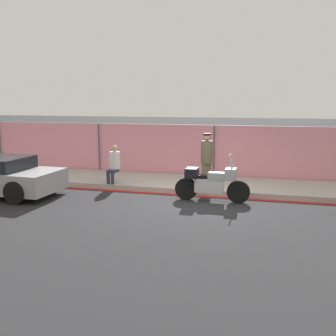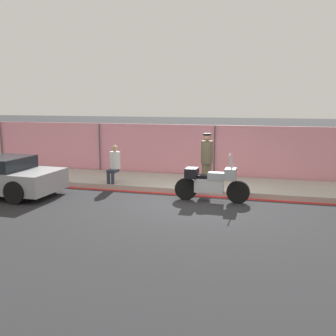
# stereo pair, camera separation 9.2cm
# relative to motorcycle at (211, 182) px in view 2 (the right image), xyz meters

# --- Properties ---
(ground_plane) EXTENTS (120.00, 120.00, 0.00)m
(ground_plane) POSITION_rel_motorcycle_xyz_m (-0.42, -0.27, -0.59)
(ground_plane) COLOR #262628
(sidewalk) EXTENTS (35.52, 2.62, 0.17)m
(sidewalk) POSITION_rel_motorcycle_xyz_m (-0.42, 1.97, -0.50)
(sidewalk) COLOR #ADA89E
(sidewalk) RESTS_ON ground_plane
(curb_paint_stripe) EXTENTS (35.52, 0.18, 0.01)m
(curb_paint_stripe) POSITION_rel_motorcycle_xyz_m (-0.42, 0.57, -0.59)
(curb_paint_stripe) COLOR red
(curb_paint_stripe) RESTS_ON ground_plane
(storefront_fence) EXTENTS (33.74, 0.17, 2.11)m
(storefront_fence) POSITION_rel_motorcycle_xyz_m (-0.42, 3.37, 0.47)
(storefront_fence) COLOR pink
(storefront_fence) RESTS_ON ground_plane
(motorcycle) EXTENTS (2.28, 0.50, 1.46)m
(motorcycle) POSITION_rel_motorcycle_xyz_m (0.00, 0.00, 0.00)
(motorcycle) COLOR black
(motorcycle) RESTS_ON ground_plane
(officer_standing) EXTENTS (0.40, 0.40, 1.78)m
(officer_standing) POSITION_rel_motorcycle_xyz_m (-0.38, 1.40, 0.50)
(officer_standing) COLOR brown
(officer_standing) RESTS_ON sidewalk
(person_seated_on_curb) EXTENTS (0.36, 0.67, 1.31)m
(person_seated_on_curb) POSITION_rel_motorcycle_xyz_m (-3.63, 1.13, 0.31)
(person_seated_on_curb) COLOR #2D3342
(person_seated_on_curb) RESTS_ON sidewalk
(parked_car_left_down_street) EXTENTS (3.95, 2.04, 1.25)m
(parked_car_left_down_street) POSITION_rel_motorcycle_xyz_m (-6.78, -0.93, 0.03)
(parked_car_left_down_street) COLOR #9E9EA3
(parked_car_left_down_street) RESTS_ON ground_plane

